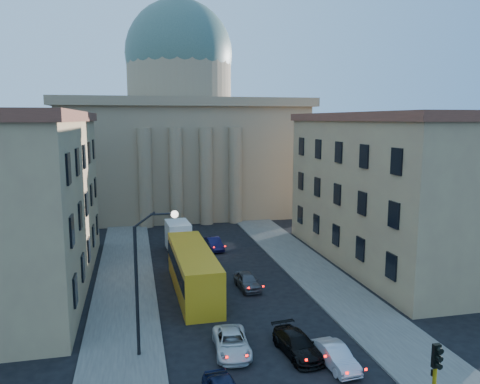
% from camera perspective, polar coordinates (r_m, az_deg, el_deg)
% --- Properties ---
extents(sidewalk_left, '(5.00, 60.00, 0.15)m').
position_cam_1_polar(sidewalk_left, '(39.41, -13.90, -12.21)').
color(sidewalk_left, '#4F4C48').
rests_on(sidewalk_left, ground).
extents(sidewalk_right, '(5.00, 60.00, 0.15)m').
position_cam_1_polar(sidewalk_right, '(42.49, 10.09, -10.51)').
color(sidewalk_right, '#4F4C48').
rests_on(sidewalk_right, ground).
extents(church, '(68.02, 28.76, 36.60)m').
position_cam_1_polar(church, '(74.70, -7.22, 7.11)').
color(church, '#8D7357').
rests_on(church, ground).
extents(building_left, '(11.60, 26.60, 14.70)m').
position_cam_1_polar(building_left, '(42.46, -25.73, -1.03)').
color(building_left, tan).
rests_on(building_left, ground).
extents(building_right, '(11.60, 26.60, 14.70)m').
position_cam_1_polar(building_right, '(48.03, 17.84, 0.48)').
color(building_right, tan).
rests_on(building_right, ground).
extents(traffic_light, '(0.34, 0.29, 4.30)m').
position_cam_1_polar(traffic_light, '(24.02, 22.62, -20.43)').
color(traffic_light, yellow).
rests_on(traffic_light, ground).
extents(street_lamp, '(2.62, 0.44, 8.83)m').
position_cam_1_polar(street_lamp, '(28.23, -11.46, -9.45)').
color(street_lamp, black).
rests_on(street_lamp, ground).
extents(car_right_near, '(1.68, 3.90, 1.25)m').
position_cam_1_polar(car_right_near, '(28.94, 11.57, -19.02)').
color(car_right_near, '#AFB0B7').
rests_on(car_right_near, ground).
extents(car_left_mid, '(2.37, 4.59, 1.24)m').
position_cam_1_polar(car_left_mid, '(29.88, -1.02, -17.90)').
color(car_left_mid, silver).
rests_on(car_left_mid, ground).
extents(car_right_mid, '(2.35, 4.66, 1.30)m').
position_cam_1_polar(car_right_mid, '(29.82, 7.00, -17.95)').
color(car_right_mid, black).
rests_on(car_right_mid, ground).
extents(car_right_far, '(1.82, 3.97, 1.32)m').
position_cam_1_polar(car_right_far, '(39.89, 0.88, -10.78)').
color(car_right_far, '#4B4B50').
rests_on(car_right_far, ground).
extents(car_right_distant, '(1.76, 4.08, 1.31)m').
position_cam_1_polar(car_right_distant, '(51.28, -3.21, -6.32)').
color(car_right_distant, black).
rests_on(car_right_distant, ground).
extents(city_bus, '(3.16, 12.69, 3.56)m').
position_cam_1_polar(city_bus, '(39.05, -5.76, -9.32)').
color(city_bus, gold).
rests_on(city_bus, ground).
extents(box_truck, '(2.64, 5.98, 3.22)m').
position_cam_1_polar(box_truck, '(49.99, -7.41, -5.75)').
color(box_truck, silver).
rests_on(box_truck, ground).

